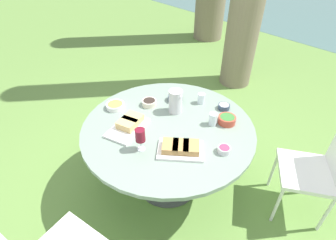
{
  "coord_description": "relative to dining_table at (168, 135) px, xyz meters",
  "views": [
    {
      "loc": [
        1.25,
        -1.13,
        2.07
      ],
      "look_at": [
        0.0,
        0.0,
        0.78
      ],
      "focal_mm": 28.0,
      "sensor_mm": 36.0,
      "label": 1
    }
  ],
  "objects": [
    {
      "name": "ground_plane",
      "position": [
        0.0,
        0.0,
        -0.61
      ],
      "size": [
        40.0,
        40.0,
        0.0
      ],
      "primitive_type": "plane",
      "color": "#668E42"
    },
    {
      "name": "dining_table",
      "position": [
        0.0,
        0.0,
        0.0
      ],
      "size": [
        1.42,
        1.42,
        0.72
      ],
      "color": "#4C4C51",
      "rests_on": "ground_plane"
    },
    {
      "name": "chair_near_right",
      "position": [
        1.01,
        0.7,
        -0.09
      ],
      "size": [
        0.6,
        0.6,
        0.89
      ],
      "color": "white",
      "rests_on": "ground_plane"
    },
    {
      "name": "water_pitcher",
      "position": [
        -0.11,
        0.18,
        0.21
      ],
      "size": [
        0.13,
        0.12,
        0.21
      ],
      "color": "silver",
      "rests_on": "dining_table"
    },
    {
      "name": "wine_glass",
      "position": [
        0.07,
        -0.33,
        0.23
      ],
      "size": [
        0.07,
        0.07,
        0.19
      ],
      "color": "silver",
      "rests_on": "dining_table"
    },
    {
      "name": "platter_bread_main",
      "position": [
        0.28,
        -0.13,
        0.13
      ],
      "size": [
        0.39,
        0.39,
        0.07
      ],
      "color": "white",
      "rests_on": "dining_table"
    },
    {
      "name": "platter_charcuterie",
      "position": [
        -0.2,
        -0.25,
        0.13
      ],
      "size": [
        0.33,
        0.41,
        0.08
      ],
      "color": "white",
      "rests_on": "dining_table"
    },
    {
      "name": "bowl_fries",
      "position": [
        -0.51,
        -0.18,
        0.13
      ],
      "size": [
        0.16,
        0.16,
        0.05
      ],
      "color": "white",
      "rests_on": "dining_table"
    },
    {
      "name": "bowl_salad",
      "position": [
        0.3,
        0.39,
        0.14
      ],
      "size": [
        0.15,
        0.15,
        0.06
      ],
      "color": "#B74733",
      "rests_on": "dining_table"
    },
    {
      "name": "bowl_olives",
      "position": [
        -0.34,
        0.08,
        0.13
      ],
      "size": [
        0.13,
        0.13,
        0.05
      ],
      "color": "beige",
      "rests_on": "dining_table"
    },
    {
      "name": "bowl_dip_red",
      "position": [
        0.5,
        0.1,
        0.13
      ],
      "size": [
        0.09,
        0.09,
        0.05
      ],
      "color": "silver",
      "rests_on": "dining_table"
    },
    {
      "name": "bowl_dip_cream",
      "position": [
        0.15,
        0.54,
        0.13
      ],
      "size": [
        0.1,
        0.1,
        0.04
      ],
      "color": "#334256",
      "rests_on": "dining_table"
    },
    {
      "name": "bowl_roasted_veg",
      "position": [
        -0.24,
        0.31,
        0.13
      ],
      "size": [
        0.14,
        0.14,
        0.05
      ],
      "color": "#334256",
      "rests_on": "dining_table"
    },
    {
      "name": "cup_water_near",
      "position": [
        0.23,
        0.29,
        0.16
      ],
      "size": [
        0.07,
        0.07,
        0.11
      ],
      "color": "silver",
      "rests_on": "dining_table"
    },
    {
      "name": "cup_water_far",
      "position": [
        -0.05,
        0.45,
        0.15
      ],
      "size": [
        0.07,
        0.07,
        0.1
      ],
      "color": "silver",
      "rests_on": "dining_table"
    }
  ]
}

